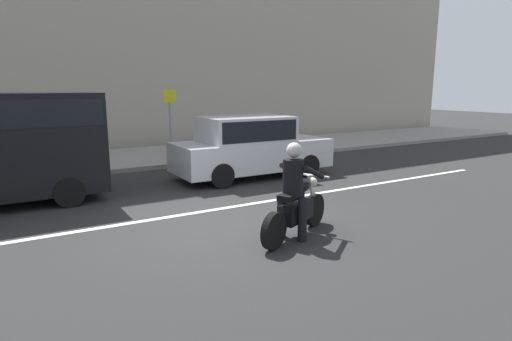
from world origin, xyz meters
TOP-DOWN VIEW (x-y plane):
  - ground_plane at (0.00, 0.00)m, footprint 80.00×80.00m
  - sidewalk_slab at (0.00, 8.00)m, footprint 40.00×4.40m
  - lane_marking_stripe at (-0.24, 0.90)m, footprint 18.00×0.14m
  - motorcycle_with_rider_black_leather at (0.72, -1.27)m, footprint 1.88×1.04m
  - parked_sedan_silver at (2.52, 3.38)m, footprint 4.44×1.82m
  - street_sign_post at (1.57, 7.23)m, footprint 0.44×0.08m

SIDE VIEW (x-z plane):
  - ground_plane at x=0.00m, z-range 0.00..0.00m
  - lane_marking_stripe at x=-0.24m, z-range 0.00..0.01m
  - sidewalk_slab at x=0.00m, z-range 0.00..0.14m
  - motorcycle_with_rider_black_leather at x=0.72m, z-range -0.15..1.48m
  - parked_sedan_silver at x=2.52m, z-range 0.02..1.74m
  - street_sign_post at x=1.57m, z-range 0.40..2.73m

